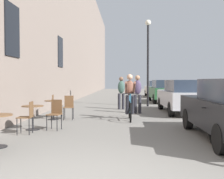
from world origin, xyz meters
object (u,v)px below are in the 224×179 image
Objects in this scene: cafe_table_mid at (33,112)px; cafe_chair_mid_toward_wall at (55,112)px; cafe_table_far at (53,106)px; parked_car_fourth at (156,89)px; pedestrian_near at (138,92)px; cafe_chair_far_toward_street at (69,106)px; cyclist_on_bicycle at (130,98)px; parked_car_third at (164,91)px; street_lamp at (148,52)px; pedestrian_mid at (121,91)px; cafe_chair_far_toward_wall at (56,104)px; cafe_chair_mid_toward_street at (28,115)px; parked_car_second at (183,96)px.

cafe_chair_mid_toward_wall reaches higher than cafe_table_mid.
parked_car_fourth is at bearing 68.73° from cafe_table_far.
cafe_table_mid is 0.18× the size of parked_car_fourth.
cafe_chair_far_toward_street is at bearing -143.79° from pedestrian_near.
cyclist_on_bicycle is at bearing -100.73° from parked_car_fourth.
cyclist_on_bicycle is 0.41× the size of parked_car_third.
cafe_table_far is 0.15× the size of street_lamp.
pedestrian_mid is 0.41× the size of parked_car_fourth.
cafe_chair_far_toward_wall is (-0.68, 2.67, 0.00)m from cafe_chair_mid_toward_wall.
pedestrian_mid is (2.50, 6.41, 0.42)m from cafe_chair_mid_toward_street.
parked_car_fourth reaches higher than cafe_table_mid.
cafe_chair_mid_toward_street is 2.73m from cafe_table_far.
pedestrian_near is 4.02m from street_lamp.
cafe_chair_mid_toward_street is at bearing -115.79° from parked_car_third.
cafe_chair_mid_toward_wall is 6.43m from parked_car_second.
cafe_chair_far_toward_wall is 3.65m from pedestrian_near.
pedestrian_mid is (2.52, 3.67, 0.42)m from cafe_table_far.
cafe_chair_mid_toward_street and cafe_chair_far_toward_wall have the same top height.
pedestrian_mid is 0.39× the size of parked_car_second.
pedestrian_near is at bearing -65.40° from pedestrian_mid.
cafe_chair_far_toward_wall is 0.18× the size of street_lamp.
cafe_table_mid is 0.17× the size of parked_car_third.
cafe_chair_mid_toward_street and cafe_chair_mid_toward_wall have the same top height.
street_lamp is at bearing -114.38° from parked_car_third.
cafe_chair_far_toward_wall is 0.51× the size of cyclist_on_bicycle.
parked_car_third is (1.37, 3.01, -2.33)m from street_lamp.
cafe_chair_far_toward_wall reaches higher than cafe_table_mid.
cafe_chair_mid_toward_wall reaches higher than cafe_table_far.
cyclist_on_bicycle is 3.57m from pedestrian_mid.
cafe_chair_far_toward_street is 15.09m from parked_car_fourth.
cafe_chair_far_toward_street is (-0.03, 2.10, 0.00)m from cafe_chair_mid_toward_wall.
street_lamp reaches higher than pedestrian_near.
parked_car_fourth is at bearing 74.02° from pedestrian_mid.
parked_car_third reaches higher than parked_car_second.
cafe_chair_far_toward_wall is 6.77m from street_lamp.
parked_car_fourth is at bearing 73.09° from cafe_chair_mid_toward_wall.
street_lamp is (4.02, 5.36, 2.59)m from cafe_table_far.
cafe_chair_far_toward_wall is 3.02m from cyclist_on_bicycle.
cafe_chair_mid_toward_street is at bearing -124.19° from pedestrian_near.
pedestrian_mid is at bearing -121.35° from parked_car_third.
cafe_chair_far_toward_wall is 0.54× the size of pedestrian_mid.
parked_car_second is (2.08, 0.25, -0.18)m from pedestrian_near.
pedestrian_near is 0.42× the size of parked_car_fourth.
pedestrian_mid is at bearing 71.38° from cafe_chair_mid_toward_wall.
parked_car_third is at bearing 59.89° from cafe_chair_far_toward_street.
street_lamp is at bearing 77.18° from pedestrian_near.
cafe_table_mid is 8.89m from street_lamp.
cafe_chair_mid_toward_street is at bearing -101.14° from cafe_chair_far_toward_street.
parked_car_third is at bearing -91.75° from parked_car_fourth.
street_lamp is at bearing 65.17° from cafe_chair_mid_toward_wall.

